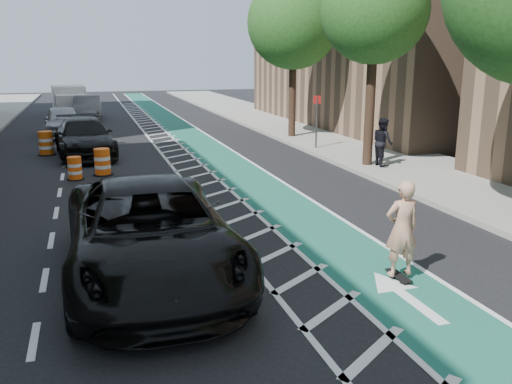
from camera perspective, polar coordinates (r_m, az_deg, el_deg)
name	(u,v)px	position (r m, az deg, el deg)	size (l,w,h in m)	color
ground	(208,262)	(11.40, -5.03, -7.33)	(120.00, 120.00, 0.00)	black
bike_lane	(229,165)	(21.44, -2.91, 2.89)	(2.00, 90.00, 0.01)	#1A5B4C
buffer_strip	(191,167)	(21.13, -6.85, 2.64)	(1.40, 90.00, 0.01)	silver
sidewalk_right	(375,154)	(23.85, 12.43, 3.88)	(5.00, 90.00, 0.15)	gray
curb_right	(323,157)	(22.75, 7.04, 3.64)	(0.12, 90.00, 0.16)	gray
tree_r_c	(372,11)	(21.04, 12.09, 18.18)	(4.20, 4.20, 7.90)	#382619
tree_r_d	(292,23)	(28.30, 3.85, 17.30)	(4.20, 4.20, 7.90)	#382619
sign_post	(317,121)	(24.60, 6.39, 7.43)	(0.35, 0.08, 2.47)	#4C4C4C
skateboard	(399,276)	(10.83, 14.78, -8.50)	(0.22, 0.71, 0.09)	black
skateboarder	(402,229)	(10.52, 15.09, -3.75)	(0.67, 0.44, 1.85)	tan
suv_near	(150,232)	(10.50, -11.09, -4.16)	(3.02, 6.56, 1.82)	black
suv_far	(84,137)	(24.38, -17.65, 5.49)	(2.24, 5.52, 1.60)	black
car_silver	(63,121)	(30.99, -19.64, 7.04)	(1.90, 4.72, 1.61)	#A3A4A8
car_grey	(88,108)	(38.96, -17.29, 8.48)	(1.69, 4.84, 1.60)	#5D5F63
pedestrian	(383,142)	(20.90, 13.19, 5.16)	(0.88, 0.69, 1.81)	black
box_truck	(70,101)	(43.05, -19.02, 9.01)	(2.62, 5.09, 2.05)	silver
barrel_a	(75,169)	(19.76, -18.53, 2.32)	(0.59, 0.59, 0.80)	#FF570D
barrel_b	(102,163)	(20.24, -15.86, 2.99)	(0.71, 0.71, 0.96)	#FF5C0D
barrel_c	(46,144)	(25.23, -21.24, 4.75)	(0.76, 0.76, 1.03)	#E3560B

